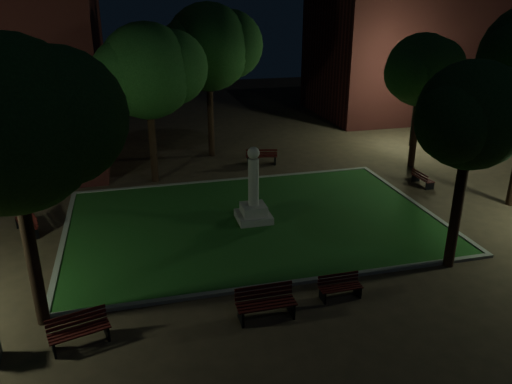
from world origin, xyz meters
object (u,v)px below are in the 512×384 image
bench_far_side (261,157)px  bench_left_side (28,223)px  bench_west_near (79,331)px  bench_near_right (340,287)px  bench_right_side (422,179)px  bench_near_left (266,304)px  monument (254,201)px  bicycle (6,207)px

bench_far_side → bench_left_side: bearing=41.3°
bench_west_near → bench_far_side: bench_far_side is taller
bench_near_right → bench_right_side: (7.97, 8.26, 0.00)m
bench_near_left → bench_near_right: (2.54, 0.44, -0.10)m
bench_near_left → bench_right_side: size_ratio=1.27×
bench_west_near → bench_left_side: bench_left_side is taller
monument → bench_near_left: size_ratio=1.81×
bench_near_left → bench_far_side: (3.58, 13.97, -0.00)m
bench_left_side → bicycle: (-1.21, 2.06, -0.01)m
bench_near_right → bench_right_side: 11.48m
bench_near_left → bicycle: size_ratio=1.11×
bench_near_left → bench_west_near: 5.24m
bench_west_near → bench_near_right: bearing=-13.0°
bench_west_near → bench_near_left: bearing=-16.5°
bench_near_right → bench_left_side: size_ratio=0.79×
monument → bench_far_side: monument is taller
bench_left_side → bench_far_side: bench_far_side is taller
bench_west_near → bicycle: bearing=95.0°
bench_near_left → bench_left_side: bearing=134.0°
bicycle → bench_right_side: bearing=-98.0°
monument → bench_far_side: size_ratio=1.75×
bench_near_right → bench_far_side: bearing=84.7°
bench_near_left → bench_near_right: bench_near_left is taller
bench_left_side → bicycle: bench_left_side is taller
bench_west_near → bicycle: 10.42m
bicycle → bench_near_left: bearing=-142.5°
bench_near_right → bench_right_side: size_ratio=0.99×
monument → bench_left_side: (-8.99, 1.17, -0.53)m
bench_near_left → bench_right_side: 13.65m
bench_near_left → bench_far_side: 14.43m
monument → bench_near_left: (-1.28, -6.60, -0.50)m
bench_near_left → bench_right_side: bench_near_left is taller
bench_near_right → bench_west_near: (-7.78, -0.37, 0.06)m
bench_near_right → bicycle: (-11.46, 9.38, 0.06)m
bench_near_right → bench_far_side: 13.57m
monument → bench_near_right: size_ratio=2.33×
bench_west_near → bench_right_side: bearing=13.1°
bench_near_right → bench_right_side: same height
bicycle → bench_far_side: bearing=-76.4°
bench_right_side → bench_near_right: bearing=133.3°
bench_left_side → bench_near_left: bearing=24.2°
bench_far_side → bench_near_left: bearing=88.1°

